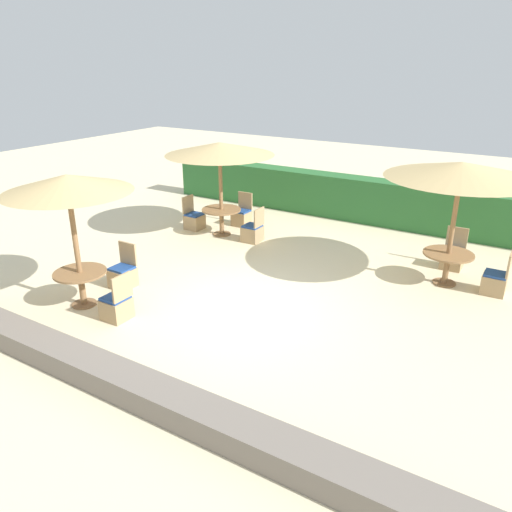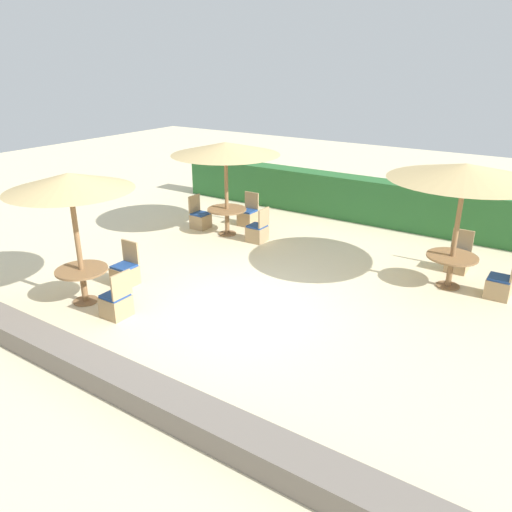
# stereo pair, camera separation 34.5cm
# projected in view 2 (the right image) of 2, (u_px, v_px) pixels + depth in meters

# --- Properties ---
(ground_plane) EXTENTS (40.00, 40.00, 0.00)m
(ground_plane) POSITION_uv_depth(u_px,v_px,m) (239.00, 309.00, 9.65)
(ground_plane) COLOR beige
(hedge_row) EXTENTS (13.00, 0.70, 1.27)m
(hedge_row) POSITION_uv_depth(u_px,v_px,m) (370.00, 201.00, 14.54)
(hedge_row) COLOR #2D6B33
(hedge_row) RESTS_ON ground_plane
(stone_border) EXTENTS (10.00, 0.56, 0.37)m
(stone_border) POSITION_uv_depth(u_px,v_px,m) (117.00, 379.00, 7.23)
(stone_border) COLOR slate
(stone_border) RESTS_ON ground_plane
(parasol_back_left) EXTENTS (2.85, 2.85, 2.50)m
(parasol_back_left) POSITION_uv_depth(u_px,v_px,m) (226.00, 149.00, 12.87)
(parasol_back_left) COLOR olive
(parasol_back_left) RESTS_ON ground_plane
(round_table_back_left) EXTENTS (1.06, 1.06, 0.73)m
(round_table_back_left) POSITION_uv_depth(u_px,v_px,m) (227.00, 214.00, 13.53)
(round_table_back_left) COLOR olive
(round_table_back_left) RESTS_ON ground_plane
(patio_chair_back_left_east) EXTENTS (0.46, 0.46, 0.93)m
(patio_chair_back_left_east) POSITION_uv_depth(u_px,v_px,m) (258.00, 232.00, 13.10)
(patio_chair_back_left_east) COLOR tan
(patio_chair_back_left_east) RESTS_ON ground_plane
(patio_chair_back_left_west) EXTENTS (0.46, 0.46, 0.93)m
(patio_chair_back_left_west) POSITION_uv_depth(u_px,v_px,m) (200.00, 219.00, 14.13)
(patio_chair_back_left_west) COLOR tan
(patio_chair_back_left_west) RESTS_ON ground_plane
(patio_chair_back_left_north) EXTENTS (0.46, 0.46, 0.93)m
(patio_chair_back_left_north) POSITION_uv_depth(u_px,v_px,m) (248.00, 216.00, 14.40)
(patio_chair_back_left_north) COLOR tan
(patio_chair_back_left_north) RESTS_ON ground_plane
(parasol_front_left) EXTENTS (2.34, 2.34, 2.59)m
(parasol_front_left) POSITION_uv_depth(u_px,v_px,m) (69.00, 182.00, 9.04)
(parasol_front_left) COLOR olive
(parasol_front_left) RESTS_ON ground_plane
(round_table_front_left) EXTENTS (1.00, 1.00, 0.70)m
(round_table_front_left) POSITION_uv_depth(u_px,v_px,m) (82.00, 277.00, 9.73)
(round_table_front_left) COLOR olive
(round_table_front_left) RESTS_ON ground_plane
(patio_chair_front_left_east) EXTENTS (0.46, 0.46, 0.93)m
(patio_chair_front_left_east) POSITION_uv_depth(u_px,v_px,m) (116.00, 303.00, 9.28)
(patio_chair_front_left_east) COLOR tan
(patio_chair_front_left_east) RESTS_ON ground_plane
(patio_chair_front_left_north) EXTENTS (0.46, 0.46, 0.93)m
(patio_chair_front_left_north) POSITION_uv_depth(u_px,v_px,m) (125.00, 273.00, 10.60)
(patio_chair_front_left_north) COLOR tan
(patio_chair_front_left_north) RESTS_ON ground_plane
(parasol_back_right) EXTENTS (3.00, 3.00, 2.62)m
(parasol_back_right) POSITION_uv_depth(u_px,v_px,m) (466.00, 172.00, 9.68)
(parasol_back_right) COLOR olive
(parasol_back_right) RESTS_ON ground_plane
(round_table_back_right) EXTENTS (1.04, 1.04, 0.70)m
(round_table_back_right) POSITION_uv_depth(u_px,v_px,m) (451.00, 263.00, 10.39)
(round_table_back_right) COLOR olive
(round_table_back_right) RESTS_ON ground_plane
(patio_chair_back_right_east) EXTENTS (0.46, 0.46, 0.93)m
(patio_chair_back_right_east) POSITION_uv_depth(u_px,v_px,m) (500.00, 285.00, 10.02)
(patio_chair_back_right_east) COLOR tan
(patio_chair_back_right_east) RESTS_ON ground_plane
(patio_chair_back_right_north) EXTENTS (0.46, 0.46, 0.93)m
(patio_chair_back_right_north) POSITION_uv_depth(u_px,v_px,m) (458.00, 260.00, 11.28)
(patio_chair_back_right_north) COLOR tan
(patio_chair_back_right_north) RESTS_ON ground_plane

